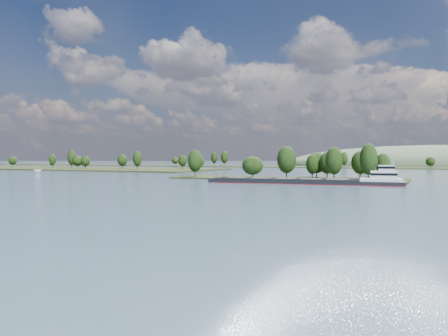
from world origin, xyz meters
The scene contains 7 objects.
ground centered at (0.00, 120.00, 0.00)m, with size 1800.00×1800.00×0.00m, color #384F61.
tree_island centered at (5.99, 178.82, 4.44)m, with size 100.00×30.47×15.54m.
left_bank centered at (-228.51, 260.00, 0.94)m, with size 300.00×80.00×15.97m.
back_shoreline centered at (8.65, 399.84, 0.74)m, with size 900.00×60.00×16.05m.
hill_west centered at (60.00, 500.00, 0.00)m, with size 320.00×160.00×44.00m, color #455A3E.
cargo_barge centered at (20.05, 152.34, 1.19)m, with size 70.29×15.60×9.44m.
motorboat centered at (-153.84, 184.14, 1.24)m, with size 2.42×6.43×2.48m, color white.
Camera 1 is at (57.04, -3.03, 9.85)m, focal length 35.00 mm.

